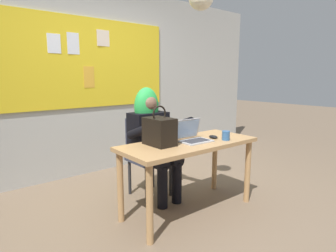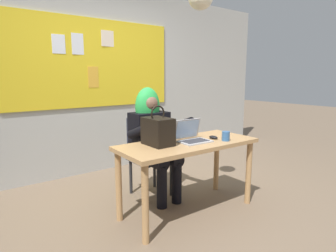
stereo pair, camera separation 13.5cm
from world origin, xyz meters
name	(u,v)px [view 1 (the left image)]	position (x,y,z in m)	size (l,w,h in m)	color
ground_plane	(172,216)	(0.00, 0.00, 0.00)	(24.00, 24.00, 0.00)	#75604C
wall_back_bulletin	(89,80)	(0.00, 1.78, 1.32)	(6.66, 1.98, 2.62)	#B2B2AD
desk_main	(189,152)	(0.21, -0.01, 0.63)	(1.44, 0.63, 0.73)	tan
chair_at_desk	(146,151)	(0.15, 0.65, 0.51)	(0.42, 0.42, 0.90)	#2D3347
person_costumed	(152,134)	(0.15, 0.52, 0.74)	(0.59, 0.60, 1.25)	black
laptop	(193,136)	(0.26, -0.01, 0.78)	(0.33, 0.28, 0.22)	#B7B7BC
computer_mouse	(213,137)	(0.52, -0.06, 0.75)	(0.06, 0.10, 0.03)	black
handbag	(159,131)	(-0.09, 0.08, 0.86)	(0.20, 0.30, 0.38)	black
coffee_mug	(226,136)	(0.55, -0.19, 0.78)	(0.08, 0.08, 0.10)	#336099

